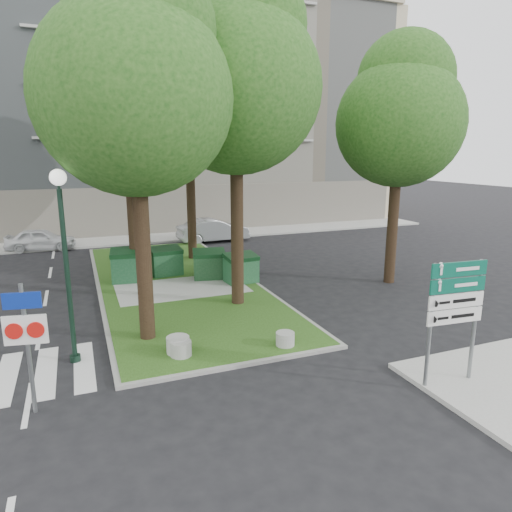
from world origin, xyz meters
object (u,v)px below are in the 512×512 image
tree_median_mid (128,111)px  traffic_sign_pole (26,332)px  bollard_left (181,348)px  bollard_mid (178,345)px  tree_median_near_right (238,71)px  tree_street_right (401,111)px  bollard_right (285,339)px  dumpster_c (209,264)px  tree_median_far (189,89)px  dumpster_a (130,265)px  litter_bin (230,264)px  dumpster_d (241,268)px  directional_sign (455,303)px  car_white (41,239)px  car_silver (213,230)px  dumpster_b (166,261)px  street_lamp (64,245)px  tree_median_near_left (136,77)px

tree_median_mid → traffic_sign_pole: (-3.41, -9.47, -5.15)m
bollard_left → bollard_mid: bollard_mid is taller
tree_median_mid → tree_median_near_right: bearing=-56.3°
tree_street_right → bollard_right: bearing=-147.2°
dumpster_c → tree_median_far: bearing=97.4°
tree_median_near_right → tree_street_right: tree_median_near_right is taller
dumpster_a → litter_bin: bearing=6.0°
dumpster_d → litter_bin: bearing=81.4°
tree_median_mid → litter_bin: (4.00, -0.42, -6.49)m
directional_sign → litter_bin: bearing=102.7°
dumpster_a → bollard_mid: 7.68m
car_white → tree_median_far: bearing=-118.6°
bollard_left → bollard_mid: bearing=98.1°
dumpster_c → car_silver: (2.63, 8.28, -0.01)m
tree_street_right → directional_sign: (-4.39, -7.85, -4.92)m
tree_median_far → bollard_right: bearing=-91.4°
bollard_left → bollard_mid: (-0.03, 0.22, 0.02)m
tree_street_right → traffic_sign_pole: bearing=-157.8°
dumpster_b → car_white: 9.84m
bollard_mid → street_lamp: (-2.60, 0.72, 2.82)m
bollard_left → traffic_sign_pole: traffic_sign_pole is taller
directional_sign → car_silver: directional_sign is taller
street_lamp → bollard_right: bearing=-13.8°
tree_median_near_left → tree_median_near_right: (3.50, 2.00, 0.67)m
bollard_left → traffic_sign_pole: 4.00m
bollard_right → dumpster_c: bearing=90.5°
dumpster_c → car_white: (-7.07, 9.44, -0.10)m
tree_median_far → tree_median_near_left: bearing=-111.3°
tree_median_near_left → dumpster_b: 9.56m
dumpster_b → bollard_mid: (-1.23, -8.12, -0.38)m
directional_sign → dumpster_b: bearing=114.6°
tree_median_mid → bollard_right: tree_median_mid is taller
dumpster_c → tree_median_near_left: bearing=-109.2°
dumpster_b → bollard_right: size_ratio=2.72×
tree_street_right → tree_median_mid: bearing=158.2°
dumpster_b → dumpster_c: bearing=-43.8°
tree_median_near_right → bollard_mid: tree_median_near_right is taller
tree_median_near_left → dumpster_c: bearing=58.4°
tree_median_near_right → dumpster_c: (-0.15, 3.43, -7.26)m
dumpster_d → car_silver: size_ratio=0.32×
directional_sign → car_white: (-9.83, 20.22, -1.44)m
tree_median_near_right → dumpster_b: (-1.75, 4.69, -7.26)m
traffic_sign_pole → tree_median_far: bearing=73.0°
tree_street_right → bollard_mid: tree_street_right is taller
tree_median_near_left → bollard_right: (3.41, -2.06, -7.01)m
tree_median_far → dumpster_a: (-3.55, -3.27, -7.53)m
litter_bin → street_lamp: 9.83m
tree_median_near_left → car_silver: bearing=66.5°
tree_median_far → litter_bin: (0.80, -3.42, -7.84)m
street_lamp → tree_median_near_left: bearing=18.7°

